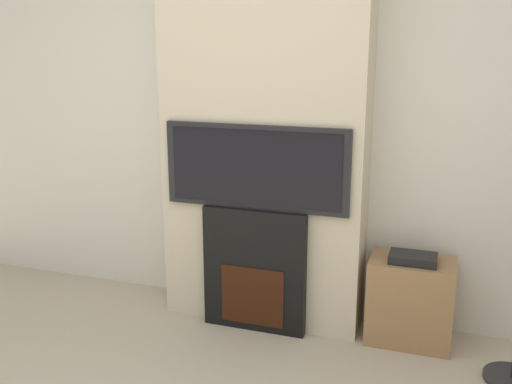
# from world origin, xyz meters

# --- Properties ---
(wall_back) EXTENTS (6.00, 0.06, 2.70)m
(wall_back) POSITION_xyz_m (0.00, 2.03, 1.35)
(wall_back) COLOR silver
(wall_back) RESTS_ON ground_plane
(chimney_breast) EXTENTS (1.27, 0.33, 2.70)m
(chimney_breast) POSITION_xyz_m (0.00, 1.83, 1.35)
(chimney_breast) COLOR beige
(chimney_breast) RESTS_ON ground_plane
(fireplace) EXTENTS (0.66, 0.15, 0.79)m
(fireplace) POSITION_xyz_m (0.00, 1.67, 0.39)
(fireplace) COLOR black
(fireplace) RESTS_ON ground_plane
(television) EXTENTS (1.14, 0.07, 0.51)m
(television) POSITION_xyz_m (0.00, 1.66, 1.04)
(television) COLOR black
(television) RESTS_ON fireplace
(media_stand) EXTENTS (0.50, 0.32, 0.57)m
(media_stand) POSITION_xyz_m (0.94, 1.79, 0.27)
(media_stand) COLOR #997047
(media_stand) RESTS_ON ground_plane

